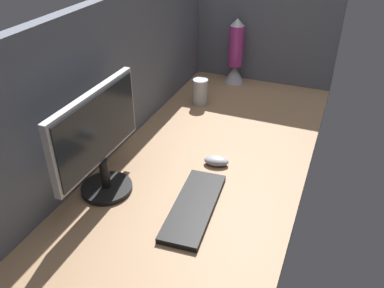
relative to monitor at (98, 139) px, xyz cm
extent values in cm
cube|color=#8C6B4C|center=(31.67, -25.12, -22.69)|extent=(180.00, 80.00, 3.00)
cube|color=#565B66|center=(31.67, 12.38, 8.22)|extent=(180.00, 5.00, 58.83)
cube|color=#565B66|center=(119.17, -25.12, 8.22)|extent=(5.00, 80.00, 58.83)
cylinder|color=black|center=(0.00, -0.62, -20.29)|extent=(18.00, 18.00, 1.80)
cylinder|color=black|center=(0.00, -0.62, -13.89)|extent=(3.20, 3.20, 11.00)
cube|color=#B7B7B7|center=(0.00, 0.38, 4.09)|extent=(45.00, 2.40, 24.97)
cube|color=black|center=(0.00, -1.02, 4.09)|extent=(42.60, 0.60, 22.57)
cube|color=black|center=(2.30, -32.98, -20.19)|extent=(37.97, 16.09, 2.00)
ellipsoid|color=#99999E|center=(29.51, -31.43, -19.49)|extent=(7.35, 10.50, 3.40)
cylinder|color=#B2B2B7|center=(77.23, -6.37, -14.81)|extent=(7.44, 7.44, 12.76)
cone|color=#A5A5AD|center=(109.85, -14.12, -16.30)|extent=(10.75, 10.75, 9.77)
cylinder|color=#B2338C|center=(109.85, -14.12, -0.67)|extent=(7.82, 7.82, 21.50)
cone|color=#A5A5AD|center=(109.85, -14.12, 12.04)|extent=(7.04, 7.04, 3.91)
camera|label=1|loc=(-92.22, -70.49, 67.96)|focal=37.42mm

